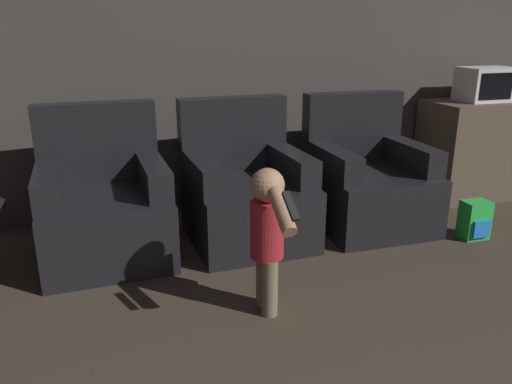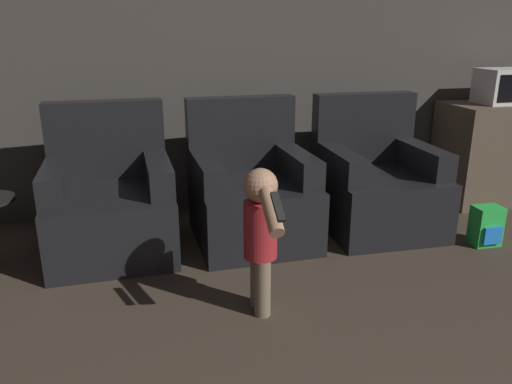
% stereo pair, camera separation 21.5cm
% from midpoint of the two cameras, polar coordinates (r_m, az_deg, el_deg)
% --- Properties ---
extents(wall_back, '(8.40, 0.05, 2.60)m').
position_cam_midpoint_polar(wall_back, '(4.23, -7.13, 15.17)').
color(wall_back, '#423D38').
rests_on(wall_back, ground_plane).
extents(armchair_left, '(0.87, 0.91, 1.02)m').
position_cam_midpoint_polar(armchair_left, '(3.61, -18.53, -1.65)').
color(armchair_left, black).
rests_on(armchair_left, ground_plane).
extents(armchair_middle, '(0.87, 0.91, 1.02)m').
position_cam_midpoint_polar(armchair_middle, '(3.70, -2.89, -0.20)').
color(armchair_middle, black).
rests_on(armchair_middle, ground_plane).
extents(armchair_right, '(0.83, 0.88, 1.02)m').
position_cam_midpoint_polar(armchair_right, '(4.05, 11.06, 1.11)').
color(armchair_right, black).
rests_on(armchair_right, ground_plane).
extents(person_toddler, '(0.18, 0.57, 0.83)m').
position_cam_midpoint_polar(person_toddler, '(2.67, -0.98, -4.39)').
color(person_toddler, brown).
rests_on(person_toddler, ground_plane).
extents(toy_backpack, '(0.20, 0.17, 0.29)m').
position_cam_midpoint_polar(toy_backpack, '(4.05, 22.35, -3.01)').
color(toy_backpack, green).
rests_on(toy_backpack, ground_plane).
extents(kitchen_counter, '(1.12, 0.59, 0.89)m').
position_cam_midpoint_polar(kitchen_counter, '(5.12, 23.46, 4.62)').
color(kitchen_counter, brown).
rests_on(kitchen_counter, ground_plane).
extents(microwave, '(0.48, 0.33, 0.30)m').
position_cam_midpoint_polar(microwave, '(4.98, 23.73, 11.21)').
color(microwave, silver).
rests_on(microwave, kitchen_counter).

